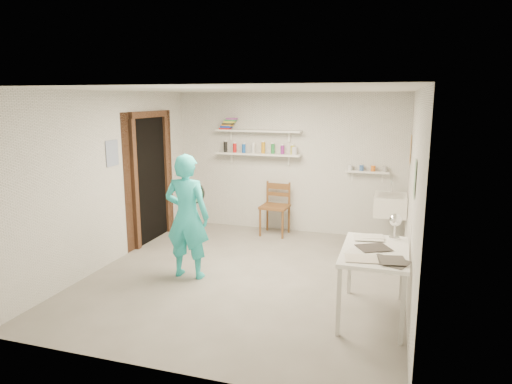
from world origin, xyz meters
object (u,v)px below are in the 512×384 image
(man, at_px, (187,216))
(wall_clock, at_px, (194,193))
(work_table, at_px, (373,283))
(wooden_chair, at_px, (275,207))
(desk_lamp, at_px, (395,220))
(belfast_sink, at_px, (390,205))

(man, bearing_deg, wall_clock, -91.85)
(work_table, bearing_deg, man, 169.51)
(man, height_order, wooden_chair, man)
(man, relative_size, work_table, 1.44)
(wall_clock, distance_m, work_table, 2.55)
(desk_lamp, bearing_deg, belfast_sink, 92.23)
(man, bearing_deg, desk_lamp, 179.31)
(man, distance_m, desk_lamp, 2.56)
(man, relative_size, desk_lamp, 11.54)
(belfast_sink, height_order, wall_clock, wall_clock)
(man, xyz_separation_m, wooden_chair, (0.59, 2.15, -0.32))
(wooden_chair, bearing_deg, work_table, -52.45)
(wall_clock, relative_size, wooden_chair, 0.30)
(belfast_sink, bearing_deg, desk_lamp, -87.77)
(man, distance_m, wall_clock, 0.35)
(man, height_order, work_table, man)
(wall_clock, bearing_deg, belfast_sink, 33.91)
(man, xyz_separation_m, desk_lamp, (2.55, 0.01, 0.16))
(work_table, bearing_deg, wall_clock, 164.43)
(work_table, bearing_deg, desk_lamp, 67.58)
(belfast_sink, bearing_deg, wooden_chair, 173.74)
(belfast_sink, xyz_separation_m, wall_clock, (-2.47, -1.72, 0.38))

